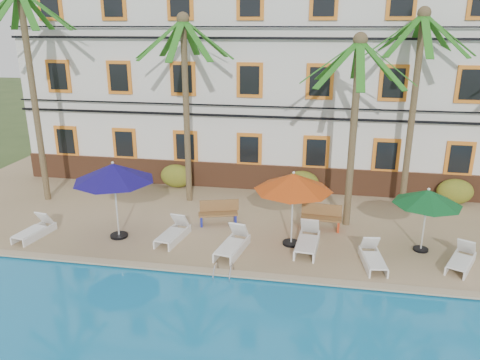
% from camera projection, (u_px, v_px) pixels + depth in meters
% --- Properties ---
extents(ground, '(100.00, 100.00, 0.00)m').
position_uv_depth(ground, '(261.00, 269.00, 15.17)').
color(ground, '#384C23').
rests_on(ground, ground).
extents(pool_deck, '(30.00, 12.00, 0.25)m').
position_uv_depth(pool_deck, '(277.00, 209.00, 19.80)').
color(pool_deck, tan).
rests_on(pool_deck, ground).
extents(pool_coping, '(30.00, 0.35, 0.06)m').
position_uv_depth(pool_coping, '(257.00, 276.00, 14.24)').
color(pool_coping, tan).
rests_on(pool_coping, pool_deck).
extents(hotel_building, '(25.40, 6.44, 10.22)m').
position_uv_depth(hotel_building, '(290.00, 71.00, 22.78)').
color(hotel_building, silver).
rests_on(hotel_building, pool_deck).
extents(palm_a, '(4.00, 4.00, 8.85)m').
position_uv_depth(palm_a, '(30.00, 69.00, 18.77)').
color(palm_a, brown).
rests_on(palm_a, pool_deck).
extents(palm_b, '(4.00, 4.00, 7.76)m').
position_uv_depth(palm_b, '(185.00, 85.00, 18.87)').
color(palm_b, brown).
rests_on(palm_b, pool_deck).
extents(palm_c, '(4.00, 4.00, 7.07)m').
position_uv_depth(palm_c, '(355.00, 106.00, 16.52)').
color(palm_c, brown).
rests_on(palm_c, pool_deck).
extents(palm_d, '(4.00, 4.00, 7.95)m').
position_uv_depth(palm_d, '(416.00, 85.00, 18.03)').
color(palm_d, brown).
rests_on(palm_d, pool_deck).
extents(shrub_left, '(1.50, 0.90, 1.10)m').
position_uv_depth(shrub_left, '(176.00, 176.00, 21.88)').
color(shrub_left, '#225117').
rests_on(shrub_left, pool_deck).
extents(shrub_mid, '(1.50, 0.90, 1.10)m').
position_uv_depth(shrub_mid, '(302.00, 183.00, 20.92)').
color(shrub_mid, '#225117').
rests_on(shrub_mid, pool_deck).
extents(shrub_right, '(1.50, 0.90, 1.10)m').
position_uv_depth(shrub_right, '(455.00, 191.00, 19.85)').
color(shrub_right, '#225117').
rests_on(shrub_right, pool_deck).
extents(umbrella_blue, '(2.85, 2.85, 2.84)m').
position_uv_depth(umbrella_blue, '(114.00, 173.00, 16.15)').
color(umbrella_blue, black).
rests_on(umbrella_blue, pool_deck).
extents(umbrella_red, '(2.68, 2.68, 2.67)m').
position_uv_depth(umbrella_red, '(293.00, 182.00, 15.62)').
color(umbrella_red, black).
rests_on(umbrella_red, pool_deck).
extents(umbrella_green, '(2.25, 2.25, 2.26)m').
position_uv_depth(umbrella_green, '(428.00, 198.00, 15.29)').
color(umbrella_green, black).
rests_on(umbrella_green, pool_deck).
extents(lounger_a, '(0.87, 1.74, 0.78)m').
position_uv_depth(lounger_a, '(35.00, 230.00, 16.87)').
color(lounger_a, white).
rests_on(lounger_a, pool_deck).
extents(lounger_b, '(0.90, 1.82, 0.82)m').
position_uv_depth(lounger_b, '(173.00, 233.00, 16.61)').
color(lounger_b, white).
rests_on(lounger_b, pool_deck).
extents(lounger_c, '(0.99, 1.94, 0.88)m').
position_uv_depth(lounger_c, '(233.00, 244.00, 15.72)').
color(lounger_c, white).
rests_on(lounger_c, pool_deck).
extents(lounger_d, '(0.85, 1.98, 0.91)m').
position_uv_depth(lounger_d, '(308.00, 241.00, 15.93)').
color(lounger_d, white).
rests_on(lounger_d, pool_deck).
extents(lounger_e, '(0.81, 1.73, 0.79)m').
position_uv_depth(lounger_e, '(373.00, 257.00, 14.87)').
color(lounger_e, white).
rests_on(lounger_e, pool_deck).
extents(lounger_f, '(1.26, 1.75, 0.78)m').
position_uv_depth(lounger_f, '(461.00, 260.00, 14.74)').
color(lounger_f, white).
rests_on(lounger_f, pool_deck).
extents(bench_left, '(1.57, 0.89, 0.93)m').
position_uv_depth(bench_left, '(218.00, 212.00, 17.89)').
color(bench_left, olive).
rests_on(bench_left, pool_deck).
extents(bench_right, '(1.53, 0.58, 0.93)m').
position_uv_depth(bench_right, '(321.00, 216.00, 17.49)').
color(bench_right, olive).
rests_on(bench_right, pool_deck).
extents(pool_ladder, '(0.54, 0.74, 0.74)m').
position_uv_depth(pool_ladder, '(224.00, 275.00, 14.33)').
color(pool_ladder, silver).
rests_on(pool_ladder, ground).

